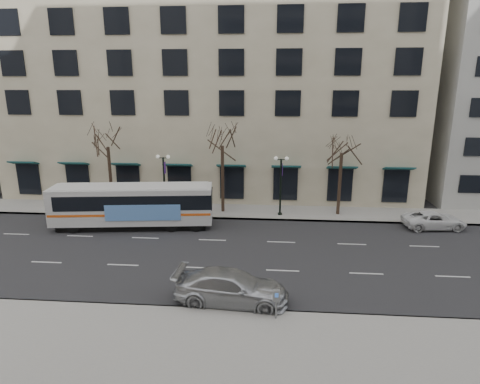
# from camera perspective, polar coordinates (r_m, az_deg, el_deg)

# --- Properties ---
(ground) EXTENTS (160.00, 160.00, 0.00)m
(ground) POSITION_cam_1_polar(r_m,az_deg,el_deg) (27.39, -4.67, -8.61)
(ground) COLOR black
(ground) RESTS_ON ground
(sidewalk_far) EXTENTS (80.00, 4.00, 0.15)m
(sidewalk_far) POSITION_cam_1_polar(r_m,az_deg,el_deg) (35.47, 5.66, -2.92)
(sidewalk_far) COLOR gray
(sidewalk_far) RESTS_ON ground
(building_hotel) EXTENTS (40.00, 20.00, 24.00)m
(building_hotel) POSITION_cam_1_polar(r_m,az_deg,el_deg) (46.19, -3.28, 16.28)
(building_hotel) COLOR tan
(building_hotel) RESTS_ON ground
(tree_far_left) EXTENTS (3.60, 3.60, 8.34)m
(tree_far_left) POSITION_cam_1_polar(r_m,az_deg,el_deg) (36.68, -18.40, 7.59)
(tree_far_left) COLOR black
(tree_far_left) RESTS_ON ground
(tree_far_mid) EXTENTS (3.60, 3.60, 8.55)m
(tree_far_mid) POSITION_cam_1_polar(r_m,az_deg,el_deg) (34.06, -2.56, 8.17)
(tree_far_mid) COLOR black
(tree_far_mid) RESTS_ON ground
(tree_far_right) EXTENTS (3.60, 3.60, 8.06)m
(tree_far_right) POSITION_cam_1_polar(r_m,az_deg,el_deg) (34.36, 14.37, 6.97)
(tree_far_right) COLOR black
(tree_far_right) RESTS_ON ground
(lamp_post_left) EXTENTS (1.22, 0.45, 5.21)m
(lamp_post_left) POSITION_cam_1_polar(r_m,az_deg,el_deg) (35.13, -10.72, 1.57)
(lamp_post_left) COLOR black
(lamp_post_left) RESTS_ON ground
(lamp_post_right) EXTENTS (1.22, 0.45, 5.21)m
(lamp_post_right) POSITION_cam_1_polar(r_m,az_deg,el_deg) (33.92, 5.82, 1.28)
(lamp_post_right) COLOR black
(lamp_post_right) RESTS_ON ground
(city_bus) EXTENTS (12.70, 4.17, 3.38)m
(city_bus) POSITION_cam_1_polar(r_m,az_deg,el_deg) (32.56, -14.86, -1.74)
(city_bus) COLOR silver
(city_bus) RESTS_ON ground
(silver_car) EXTENTS (6.07, 2.84, 1.71)m
(silver_car) POSITION_cam_1_polar(r_m,az_deg,el_deg) (21.21, -1.21, -13.40)
(silver_car) COLOR #B6B9BE
(silver_car) RESTS_ON ground
(white_pickup) EXTENTS (4.95, 2.66, 1.32)m
(white_pickup) POSITION_cam_1_polar(r_m,az_deg,el_deg) (35.06, 25.87, -3.61)
(white_pickup) COLOR white
(white_pickup) RESTS_ON ground
(pay_station) EXTENTS (0.34, 0.24, 1.49)m
(pay_station) POSITION_cam_1_polar(r_m,az_deg,el_deg) (19.60, 5.18, -14.79)
(pay_station) COLOR gray
(pay_station) RESTS_ON sidewalk_near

